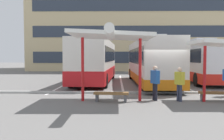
{
  "coord_description": "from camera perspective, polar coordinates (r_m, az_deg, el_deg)",
  "views": [
    {
      "loc": [
        -2.6,
        -13.78,
        2.1
      ],
      "look_at": [
        -2.88,
        2.07,
        1.25
      ],
      "focal_mm": 38.62,
      "sensor_mm": 36.0,
      "label": 1
    }
  ],
  "objects": [
    {
      "name": "lane_stripe_0",
      "position": [
        20.67,
        -9.97,
        -2.8
      ],
      "size": [
        0.16,
        14.0,
        0.01
      ],
      "primitive_type": "cube",
      "color": "white",
      "rests_on": "ground"
    },
    {
      "name": "terminal_building",
      "position": [
        43.79,
        4.57,
        12.74
      ],
      "size": [
        32.4,
        15.49,
        21.67
      ],
      "color": "#D1BC8C",
      "rests_on": "ground"
    },
    {
      "name": "bench_0",
      "position": [
        11.39,
        -0.19,
        -5.85
      ],
      "size": [
        1.66,
        0.55,
        0.45
      ],
      "color": "brown",
      "rests_on": "ground"
    },
    {
      "name": "coach_bus_1",
      "position": [
        19.07,
        8.97,
        1.89
      ],
      "size": [
        2.74,
        11.81,
        3.66
      ],
      "color": "silver",
      "rests_on": "ground"
    },
    {
      "name": "coach_bus_2",
      "position": [
        22.52,
        19.42,
        1.8
      ],
      "size": [
        3.0,
        11.66,
        3.6
      ],
      "color": "silver",
      "rests_on": "ground"
    },
    {
      "name": "lane_stripe_1",
      "position": [
        20.29,
        2.22,
        -2.87
      ],
      "size": [
        0.16,
        14.0,
        0.01
      ],
      "primitive_type": "cube",
      "color": "white",
      "rests_on": "ground"
    },
    {
      "name": "bench_1",
      "position": [
        12.52,
        23.29,
        -5.31
      ],
      "size": [
        1.54,
        0.56,
        0.45
      ],
      "color": "brown",
      "rests_on": "ground"
    },
    {
      "name": "waiting_passenger_2",
      "position": [
        11.8,
        10.17,
        -2.45
      ],
      "size": [
        0.41,
        0.53,
        1.68
      ],
      "color": "black",
      "rests_on": "ground"
    },
    {
      "name": "waiting_shelter_0",
      "position": [
        11.19,
        -0.2,
        7.85
      ],
      "size": [
        3.74,
        5.0,
        3.27
      ],
      "color": "red",
      "rests_on": "ground"
    },
    {
      "name": "ground_plane",
      "position": [
        14.17,
        11.63,
        -5.52
      ],
      "size": [
        160.0,
        160.0,
        0.0
      ],
      "primitive_type": "plane",
      "color": "slate"
    },
    {
      "name": "coach_bus_0",
      "position": [
        20.11,
        -3.93,
        1.99
      ],
      "size": [
        3.16,
        10.96,
        3.75
      ],
      "color": "silver",
      "rests_on": "ground"
    },
    {
      "name": "lane_stripe_2",
      "position": [
        20.84,
        14.29,
        -2.8
      ],
      "size": [
        0.16,
        14.0,
        0.01
      ],
      "primitive_type": "cube",
      "color": "white",
      "rests_on": "ground"
    },
    {
      "name": "platform_kerb",
      "position": [
        14.23,
        11.59,
        -5.24
      ],
      "size": [
        44.0,
        0.24,
        0.12
      ],
      "primitive_type": "cube",
      "color": "#ADADA8",
      "rests_on": "ground"
    },
    {
      "name": "waiting_passenger_1",
      "position": [
        11.85,
        15.7,
        -2.72
      ],
      "size": [
        0.42,
        0.52,
        1.62
      ],
      "color": "#33384C",
      "rests_on": "ground"
    }
  ]
}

